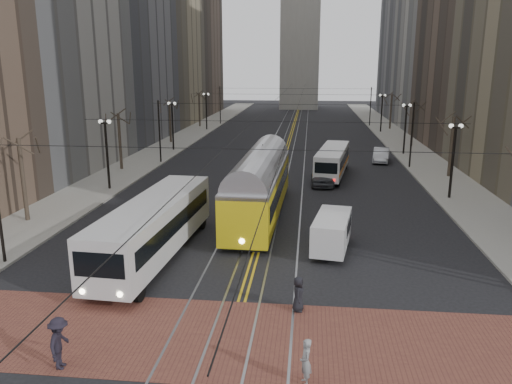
% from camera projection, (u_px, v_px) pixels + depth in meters
% --- Properties ---
extents(ground, '(260.00, 260.00, 0.00)m').
position_uv_depth(ground, '(244.00, 292.00, 22.85)').
color(ground, black).
rests_on(ground, ground).
extents(sidewalk_left, '(5.00, 140.00, 0.15)m').
position_uv_depth(sidewalk_left, '(178.00, 141.00, 67.75)').
color(sidewalk_left, gray).
rests_on(sidewalk_left, ground).
extents(sidewalk_right, '(5.00, 140.00, 0.15)m').
position_uv_depth(sidewalk_right, '(404.00, 145.00, 64.63)').
color(sidewalk_right, gray).
rests_on(sidewalk_right, ground).
extents(crosswalk_band, '(25.00, 6.00, 0.01)m').
position_uv_depth(crosswalk_band, '(231.00, 338.00, 18.99)').
color(crosswalk_band, brown).
rests_on(crosswalk_band, ground).
extents(streetcar_rails, '(4.80, 130.00, 0.02)m').
position_uv_depth(streetcar_rails, '(288.00, 144.00, 66.21)').
color(streetcar_rails, gray).
rests_on(streetcar_rails, ground).
extents(centre_lines, '(0.42, 130.00, 0.01)m').
position_uv_depth(centre_lines, '(288.00, 144.00, 66.21)').
color(centre_lines, gold).
rests_on(centre_lines, ground).
extents(building_left_mid, '(16.00, 20.00, 34.00)m').
position_uv_depth(building_left_mid, '(97.00, 11.00, 65.64)').
color(building_left_mid, slate).
rests_on(building_left_mid, ground).
extents(building_left_far, '(16.00, 20.00, 40.00)m').
position_uv_depth(building_left_far, '(176.00, 16.00, 103.45)').
color(building_left_far, brown).
rests_on(building_left_far, ground).
extents(building_right_mid, '(16.00, 20.00, 34.00)m').
position_uv_depth(building_right_mid, '(502.00, 7.00, 60.33)').
color(building_right_mid, brown).
rests_on(building_right_mid, ground).
extents(building_right_far, '(16.00, 20.00, 40.00)m').
position_uv_depth(building_right_far, '(429.00, 14.00, 98.14)').
color(building_right_far, slate).
rests_on(building_right_far, ground).
extents(lamp_posts, '(27.60, 57.20, 5.60)m').
position_uv_depth(lamp_posts, '(281.00, 141.00, 49.86)').
color(lamp_posts, black).
rests_on(lamp_posts, ground).
extents(street_trees, '(31.68, 53.28, 5.60)m').
position_uv_depth(street_trees, '(285.00, 132.00, 56.12)').
color(street_trees, '#382D23').
rests_on(street_trees, ground).
extents(trolley_wires, '(25.96, 120.00, 6.60)m').
position_uv_depth(trolley_wires, '(285.00, 124.00, 55.48)').
color(trolley_wires, black).
rests_on(trolley_wires, ground).
extents(transit_bus, '(3.39, 12.74, 3.15)m').
position_uv_depth(transit_bus, '(155.00, 229.00, 26.67)').
color(transit_bus, silver).
rests_on(transit_bus, ground).
extents(streetcar, '(3.23, 15.28, 3.59)m').
position_uv_depth(streetcar, '(260.00, 191.00, 33.97)').
color(streetcar, gold).
rests_on(streetcar, ground).
extents(rear_bus, '(3.68, 10.38, 2.65)m').
position_uv_depth(rear_bus, '(332.00, 162.00, 46.50)').
color(rear_bus, silver).
rests_on(rear_bus, ground).
extents(cargo_van, '(2.46, 4.80, 2.03)m').
position_uv_depth(cargo_van, '(332.00, 234.00, 27.71)').
color(cargo_van, silver).
rests_on(cargo_van, ground).
extents(sedan_grey, '(1.98, 4.86, 1.65)m').
position_uv_depth(sedan_grey, '(323.00, 175.00, 43.43)').
color(sedan_grey, '#414549').
rests_on(sedan_grey, ground).
extents(sedan_silver, '(2.33, 4.76, 1.50)m').
position_uv_depth(sedan_silver, '(381.00, 155.00, 53.60)').
color(sedan_silver, '#B9BBC1').
rests_on(sedan_silver, ground).
extents(pedestrian_a, '(0.54, 0.78, 1.52)m').
position_uv_depth(pedestrian_a, '(298.00, 294.00, 20.95)').
color(pedestrian_a, black).
rests_on(pedestrian_a, crosswalk_band).
extents(pedestrian_b, '(0.48, 0.64, 1.59)m').
position_uv_depth(pedestrian_b, '(306.00, 362.00, 16.09)').
color(pedestrian_b, gray).
rests_on(pedestrian_b, crosswalk_band).
extents(pedestrian_d, '(0.81, 1.27, 1.86)m').
position_uv_depth(pedestrian_d, '(59.00, 343.00, 16.92)').
color(pedestrian_d, black).
rests_on(pedestrian_d, crosswalk_band).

